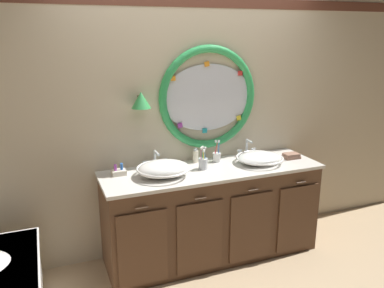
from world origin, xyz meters
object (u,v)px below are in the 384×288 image
toothbrush_holder_right (217,156)px  toiletry_basket (119,172)px  folded_hand_towel (291,156)px  toothbrush_holder_left (203,163)px  sink_basin_left (163,169)px  sink_basin_right (260,158)px  soap_dispenser (196,156)px

toothbrush_holder_right → toiletry_basket: 0.94m
toiletry_basket → folded_hand_towel: bearing=-5.3°
toothbrush_holder_left → toiletry_basket: bearing=170.0°
folded_hand_towel → sink_basin_left: bearing=-179.3°
sink_basin_right → soap_dispenser: (-0.55, 0.24, 0.01)m
toothbrush_holder_right → soap_dispenser: 0.20m
toothbrush_holder_right → soap_dispenser: (-0.20, 0.06, 0.01)m
sink_basin_right → sink_basin_left: bearing=180.0°
sink_basin_right → toothbrush_holder_left: toothbrush_holder_left is taller
sink_basin_left → folded_hand_towel: (1.32, 0.02, -0.04)m
sink_basin_right → soap_dispenser: size_ratio=3.14×
sink_basin_left → sink_basin_right: bearing=0.0°
toothbrush_holder_right → sink_basin_left: bearing=-162.3°
toothbrush_holder_left → toiletry_basket: toothbrush_holder_left is taller
sink_basin_right → soap_dispenser: 0.61m
soap_dispenser → toiletry_basket: (-0.75, -0.07, -0.03)m
soap_dispenser → toiletry_basket: size_ratio=1.18×
sink_basin_right → toiletry_basket: (-1.30, 0.17, -0.02)m
sink_basin_right → soap_dispenser: soap_dispenser is taller
toothbrush_holder_left → soap_dispenser: 0.20m
toothbrush_holder_left → folded_hand_towel: bearing=-1.5°
toothbrush_holder_right → soap_dispenser: bearing=164.1°
toothbrush_holder_right → toiletry_basket: bearing=-178.9°
folded_hand_towel → toiletry_basket: 1.67m
sink_basin_right → toothbrush_holder_right: 0.40m
sink_basin_right → toiletry_basket: bearing=172.5°
toothbrush_holder_right → sink_basin_right: bearing=-27.8°
sink_basin_left → folded_hand_towel: size_ratio=2.94×
soap_dispenser → folded_hand_towel: bearing=-13.9°
toothbrush_holder_right → soap_dispenser: toothbrush_holder_right is taller
toothbrush_holder_left → toiletry_basket: 0.75m
sink_basin_left → toothbrush_holder_right: toothbrush_holder_right is taller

